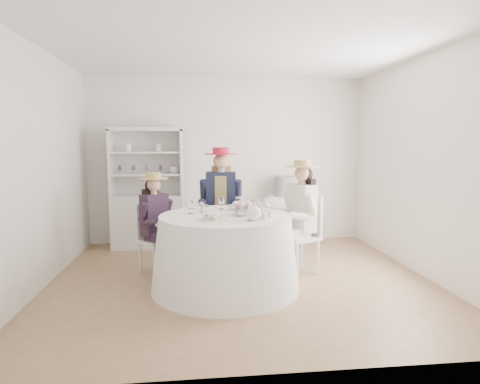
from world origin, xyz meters
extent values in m
plane|color=olive|center=(0.00, 0.00, 0.00)|extent=(4.50, 4.50, 0.00)
plane|color=white|center=(0.00, 0.00, 2.70)|extent=(4.50, 4.50, 0.00)
plane|color=silver|center=(0.00, 2.00, 1.35)|extent=(4.50, 0.00, 4.50)
plane|color=silver|center=(0.00, -2.00, 1.35)|extent=(4.50, 0.00, 4.50)
plane|color=silver|center=(-2.25, 0.00, 1.35)|extent=(0.00, 4.50, 4.50)
plane|color=silver|center=(2.25, 0.00, 1.35)|extent=(0.00, 4.50, 4.50)
cone|color=white|center=(-0.20, -0.24, 0.41)|extent=(1.66, 1.66, 0.82)
cylinder|color=white|center=(-0.20, -0.24, 0.83)|extent=(1.46, 1.46, 0.02)
cube|color=silver|center=(-1.27, 1.70, 0.41)|extent=(1.16, 0.59, 0.83)
cube|color=silver|center=(-1.27, 1.89, 1.34)|extent=(1.10, 0.22, 1.01)
cube|color=silver|center=(-1.27, 1.70, 1.84)|extent=(1.16, 0.59, 0.06)
cube|color=silver|center=(-1.81, 1.70, 1.34)|extent=(0.11, 0.41, 1.01)
cube|color=silver|center=(-0.74, 1.70, 1.34)|extent=(0.11, 0.41, 1.01)
cube|color=silver|center=(-1.27, 1.70, 1.15)|extent=(1.08, 0.54, 0.03)
cube|color=silver|center=(-1.27, 1.70, 1.49)|extent=(1.08, 0.54, 0.03)
sphere|color=white|center=(-0.86, 1.70, 1.22)|extent=(0.13, 0.13, 0.13)
cube|color=silver|center=(0.90, 1.75, 0.39)|extent=(0.60, 0.60, 0.78)
cylinder|color=black|center=(0.90, 1.75, 0.94)|extent=(0.42, 0.42, 0.32)
cube|color=silver|center=(-1.03, 0.42, 0.40)|extent=(0.51, 0.51, 0.04)
cylinder|color=silver|center=(-1.04, 0.21, 0.20)|extent=(0.03, 0.03, 0.40)
cylinder|color=silver|center=(-0.83, 0.41, 0.20)|extent=(0.03, 0.03, 0.40)
cylinder|color=silver|center=(-1.24, 0.42, 0.20)|extent=(0.03, 0.03, 0.40)
cylinder|color=silver|center=(-1.03, 0.62, 0.20)|extent=(0.03, 0.03, 0.40)
cube|color=silver|center=(-1.14, 0.53, 0.65)|extent=(0.27, 0.25, 0.45)
cube|color=black|center=(-1.05, 0.43, 0.74)|extent=(0.36, 0.35, 0.52)
cube|color=black|center=(-1.02, 0.28, 0.48)|extent=(0.29, 0.30, 0.11)
cylinder|color=black|center=(-0.93, 0.19, 0.21)|extent=(0.09, 0.09, 0.41)
cylinder|color=black|center=(-1.16, 0.28, 0.80)|extent=(0.17, 0.17, 0.25)
cube|color=black|center=(-0.90, 0.39, 0.48)|extent=(0.29, 0.30, 0.11)
cylinder|color=black|center=(-0.81, 0.30, 0.21)|extent=(0.09, 0.09, 0.41)
cylinder|color=black|center=(-0.89, 0.53, 0.80)|extent=(0.17, 0.17, 0.25)
cylinder|color=#D8A889|center=(-1.05, 0.43, 1.01)|extent=(0.08, 0.08, 0.07)
sphere|color=#D8A889|center=(-1.05, 0.43, 1.11)|extent=(0.17, 0.17, 0.17)
sphere|color=black|center=(-1.07, 0.46, 1.10)|extent=(0.17, 0.17, 0.17)
cube|color=black|center=(-1.09, 0.48, 0.89)|extent=(0.21, 0.20, 0.34)
cylinder|color=tan|center=(-1.05, 0.43, 1.19)|extent=(0.36, 0.36, 0.01)
cylinder|color=tan|center=(-1.05, 0.43, 1.23)|extent=(0.18, 0.18, 0.07)
cube|color=silver|center=(-0.18, 0.82, 0.50)|extent=(0.49, 0.49, 0.04)
cylinder|color=silver|center=(-0.38, 0.66, 0.25)|extent=(0.04, 0.04, 0.49)
cylinder|color=silver|center=(-0.02, 0.62, 0.25)|extent=(0.04, 0.04, 0.49)
cylinder|color=silver|center=(-0.34, 1.01, 0.25)|extent=(0.04, 0.04, 0.49)
cylinder|color=silver|center=(0.01, 0.97, 0.25)|extent=(0.04, 0.04, 0.49)
cube|color=silver|center=(-0.16, 1.02, 0.80)|extent=(0.43, 0.08, 0.56)
cube|color=#1C2238|center=(-0.18, 0.84, 0.92)|extent=(0.42, 0.26, 0.65)
cube|color=tan|center=(-0.18, 0.84, 0.92)|extent=(0.18, 0.26, 0.56)
cube|color=#1C2238|center=(-0.30, 0.69, 0.59)|extent=(0.18, 0.39, 0.13)
cylinder|color=#1C2238|center=(-0.31, 0.54, 0.26)|extent=(0.11, 0.11, 0.51)
cylinder|color=#1C2238|center=(-0.41, 0.82, 0.99)|extent=(0.12, 0.20, 0.31)
cube|color=#1C2238|center=(-0.10, 0.67, 0.59)|extent=(0.18, 0.39, 0.13)
cylinder|color=#1C2238|center=(-0.11, 0.52, 0.26)|extent=(0.11, 0.11, 0.51)
cylinder|color=#1C2238|center=(0.05, 0.77, 0.99)|extent=(0.12, 0.20, 0.31)
cylinder|color=#D8A889|center=(-0.18, 0.84, 1.26)|extent=(0.10, 0.10, 0.09)
sphere|color=#D8A889|center=(-0.18, 0.84, 1.38)|extent=(0.21, 0.21, 0.21)
sphere|color=tan|center=(-0.17, 0.89, 1.37)|extent=(0.21, 0.21, 0.21)
cube|color=tan|center=(-0.17, 0.93, 1.11)|extent=(0.28, 0.12, 0.42)
cylinder|color=red|center=(-0.18, 0.84, 1.49)|extent=(0.45, 0.45, 0.01)
cylinder|color=red|center=(-0.18, 0.84, 1.53)|extent=(0.22, 0.22, 0.09)
cube|color=silver|center=(0.76, 0.18, 0.46)|extent=(0.54, 0.54, 0.04)
cylinder|color=silver|center=(0.55, 0.26, 0.22)|extent=(0.04, 0.04, 0.45)
cylinder|color=silver|center=(0.68, -0.03, 0.22)|extent=(0.04, 0.04, 0.45)
cylinder|color=silver|center=(0.84, 0.40, 0.22)|extent=(0.04, 0.04, 0.45)
cylinder|color=silver|center=(0.98, 0.10, 0.22)|extent=(0.04, 0.04, 0.45)
cube|color=silver|center=(0.93, 0.26, 0.73)|extent=(0.19, 0.36, 0.51)
cube|color=silver|center=(0.78, 0.19, 0.83)|extent=(0.34, 0.42, 0.59)
cube|color=silver|center=(0.62, 0.22, 0.54)|extent=(0.37, 0.26, 0.12)
cylinder|color=silver|center=(0.49, 0.16, 0.23)|extent=(0.10, 0.10, 0.47)
cylinder|color=silver|center=(0.66, 0.37, 0.90)|extent=(0.20, 0.16, 0.28)
cube|color=silver|center=(0.69, 0.05, 0.54)|extent=(0.37, 0.26, 0.12)
cylinder|color=silver|center=(0.56, -0.01, 0.23)|extent=(0.10, 0.10, 0.47)
cylinder|color=silver|center=(0.83, -0.01, 0.90)|extent=(0.20, 0.16, 0.28)
cylinder|color=#D8A889|center=(0.78, 0.19, 1.14)|extent=(0.09, 0.09, 0.08)
sphere|color=#D8A889|center=(0.78, 0.19, 1.25)|extent=(0.19, 0.19, 0.19)
sphere|color=black|center=(0.82, 0.21, 1.24)|extent=(0.19, 0.19, 0.19)
cube|color=black|center=(0.86, 0.23, 1.00)|extent=(0.17, 0.25, 0.38)
cylinder|color=tan|center=(0.78, 0.19, 1.35)|extent=(0.40, 0.40, 0.01)
cylinder|color=tan|center=(0.78, 0.19, 1.39)|extent=(0.20, 0.20, 0.08)
cube|color=silver|center=(-0.06, 0.91, 0.42)|extent=(0.39, 0.39, 0.04)
cylinder|color=silver|center=(0.08, 1.07, 0.21)|extent=(0.03, 0.03, 0.41)
cylinder|color=silver|center=(-0.21, 1.05, 0.21)|extent=(0.03, 0.03, 0.41)
cylinder|color=silver|center=(0.10, 0.77, 0.21)|extent=(0.03, 0.03, 0.41)
cylinder|color=silver|center=(-0.20, 0.76, 0.21)|extent=(0.03, 0.03, 0.41)
cube|color=silver|center=(-0.05, 0.75, 0.67)|extent=(0.36, 0.05, 0.47)
imported|color=white|center=(-0.43, -0.05, 0.88)|extent=(0.12, 0.12, 0.08)
imported|color=white|center=(-0.11, 0.04, 0.87)|extent=(0.08, 0.08, 0.06)
imported|color=white|center=(0.04, -0.16, 0.88)|extent=(0.12, 0.12, 0.07)
imported|color=white|center=(-0.03, -0.32, 0.86)|extent=(0.24, 0.24, 0.05)
sphere|color=#D56A93|center=(0.06, -0.26, 0.93)|extent=(0.07, 0.07, 0.07)
sphere|color=white|center=(0.04, -0.21, 0.93)|extent=(0.07, 0.07, 0.07)
sphere|color=#D56A93|center=(-0.02, -0.19, 0.93)|extent=(0.07, 0.07, 0.07)
sphere|color=white|center=(-0.06, -0.23, 0.93)|extent=(0.07, 0.07, 0.07)
sphere|color=#D56A93|center=(-0.06, -0.28, 0.93)|extent=(0.07, 0.07, 0.07)
sphere|color=white|center=(-0.02, -0.32, 0.93)|extent=(0.07, 0.07, 0.07)
sphere|color=#D56A93|center=(0.04, -0.30, 0.93)|extent=(0.07, 0.07, 0.07)
sphere|color=white|center=(0.06, -0.60, 0.91)|extent=(0.16, 0.16, 0.16)
cylinder|color=white|center=(0.16, -0.60, 0.92)|extent=(0.10, 0.03, 0.08)
cylinder|color=white|center=(0.06, -0.60, 0.99)|extent=(0.04, 0.04, 0.02)
cylinder|color=white|center=(-0.36, -0.54, 0.84)|extent=(0.28, 0.28, 0.01)
cube|color=beige|center=(-0.42, -0.57, 0.87)|extent=(0.06, 0.04, 0.03)
cube|color=beige|center=(-0.36, -0.54, 0.88)|extent=(0.07, 0.06, 0.03)
cube|color=beige|center=(-0.31, -0.52, 0.87)|extent=(0.08, 0.07, 0.03)
cube|color=beige|center=(-0.38, -0.50, 0.88)|extent=(0.08, 0.08, 0.03)
cube|color=beige|center=(-0.33, -0.59, 0.87)|extent=(0.07, 0.08, 0.03)
cylinder|color=white|center=(0.18, -0.49, 0.84)|extent=(0.22, 0.22, 0.01)
cylinder|color=white|center=(0.18, -0.49, 0.91)|extent=(0.02, 0.02, 0.15)
cylinder|color=white|center=(0.18, -0.49, 0.98)|extent=(0.16, 0.16, 0.01)
camera|label=1|loc=(-0.52, -4.62, 1.62)|focal=30.00mm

